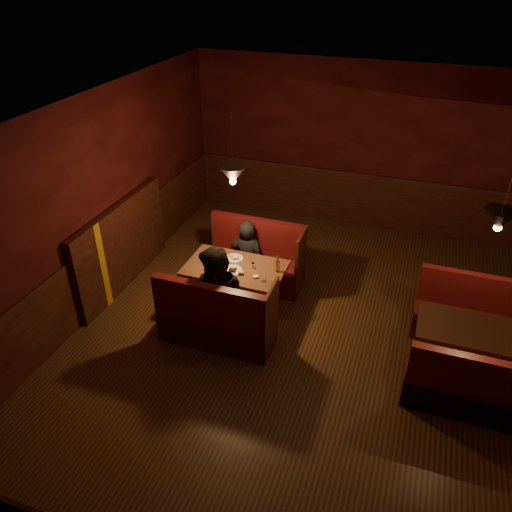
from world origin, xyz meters
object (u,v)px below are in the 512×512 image
(second_bench_near, at_px, (464,392))
(diner_b, at_px, (217,285))
(second_table, at_px, (465,339))
(diner_a, at_px, (247,242))
(second_bench_far, at_px, (464,317))
(main_bench_far, at_px, (256,263))
(main_bench_near, at_px, (216,324))
(main_table, at_px, (236,277))

(second_bench_near, distance_m, diner_b, 3.06)
(second_table, xyz_separation_m, diner_a, (-3.07, 0.88, 0.23))
(second_bench_far, bearing_deg, main_bench_far, 174.71)
(diner_a, bearing_deg, diner_b, 93.21)
(diner_a, relative_size, diner_b, 0.84)
(second_bench_far, bearing_deg, main_bench_near, -157.33)
(second_bench_near, distance_m, diner_a, 3.49)
(second_table, distance_m, second_bench_far, 0.70)
(main_table, xyz_separation_m, main_bench_near, (0.02, -0.76, -0.23))
(second_bench_far, xyz_separation_m, diner_b, (-3.00, -1.11, 0.55))
(main_bench_far, xyz_separation_m, second_bench_far, (2.98, -0.28, -0.04))
(second_bench_far, bearing_deg, second_bench_near, -90.00)
(diner_b, bearing_deg, diner_a, 110.69)
(second_bench_near, height_order, diner_b, diner_b)
(second_bench_far, bearing_deg, main_table, -170.83)
(main_table, bearing_deg, second_bench_near, -16.18)
(main_table, relative_size, main_bench_far, 0.91)
(diner_b, bearing_deg, main_bench_far, 105.69)
(main_bench_near, height_order, second_table, main_bench_near)
(main_table, xyz_separation_m, main_bench_far, (0.02, 0.76, -0.23))
(second_table, height_order, diner_b, diner_b)
(second_bench_far, height_order, diner_b, diner_b)
(main_bench_far, distance_m, main_bench_near, 1.52)
(main_bench_far, relative_size, second_table, 1.30)
(main_bench_far, relative_size, second_bench_near, 1.18)
(second_table, relative_size, second_bench_near, 0.90)
(main_table, bearing_deg, main_bench_near, -88.85)
(main_table, distance_m, main_bench_far, 0.79)
(second_bench_far, distance_m, diner_b, 3.24)
(main_bench_far, distance_m, second_bench_far, 2.99)
(diner_a, bearing_deg, main_bench_near, 93.54)
(main_table, height_order, diner_b, diner_b)
(main_table, xyz_separation_m, second_table, (2.97, -0.19, -0.08))
(main_bench_far, bearing_deg, diner_a, -147.64)
(main_bench_far, height_order, second_table, main_bench_far)
(main_bench_near, height_order, second_bench_near, main_bench_near)
(main_table, relative_size, main_bench_near, 0.91)
(diner_a, bearing_deg, main_table, 97.31)
(main_bench_far, bearing_deg, main_bench_near, -90.00)
(main_bench_far, relative_size, diner_b, 0.88)
(diner_a, bearing_deg, main_bench_far, -148.68)
(main_bench_near, xyz_separation_m, diner_b, (-0.02, 0.13, 0.52))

